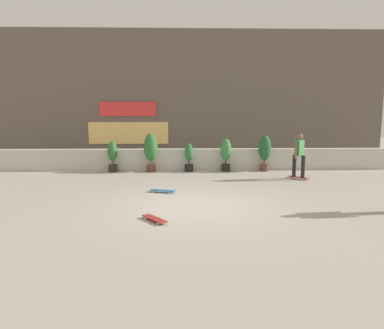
{
  "coord_description": "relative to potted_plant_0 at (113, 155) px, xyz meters",
  "views": [
    {
      "loc": [
        -0.34,
        -9.49,
        2.56
      ],
      "look_at": [
        0.0,
        1.5,
        0.9
      ],
      "focal_mm": 34.05,
      "sensor_mm": 36.0,
      "label": 1
    }
  ],
  "objects": [
    {
      "name": "planter_wall",
      "position": [
        3.17,
        0.45,
        -0.25
      ],
      "size": [
        18.0,
        0.4,
        0.9
      ],
      "primitive_type": "cube",
      "color": "beige",
      "rests_on": "ground"
    },
    {
      "name": "skateboard_near_camera",
      "position": [
        2.21,
        -6.89,
        -0.63
      ],
      "size": [
        0.65,
        0.76,
        0.08
      ],
      "color": "maroon",
      "rests_on": "ground"
    },
    {
      "name": "skater_far_left",
      "position": [
        7.19,
        -1.85,
        0.24
      ],
      "size": [
        0.69,
        0.73,
        1.7
      ],
      "color": "maroon",
      "rests_on": "ground"
    },
    {
      "name": "ground_plane",
      "position": [
        3.17,
        -5.55,
        -0.7
      ],
      "size": [
        48.0,
        48.0,
        0.0
      ],
      "primitive_type": "plane",
      "color": "#A8A093"
    },
    {
      "name": "skateboard_aside",
      "position": [
        2.26,
        -3.93,
        -0.63
      ],
      "size": [
        0.82,
        0.42,
        0.08
      ],
      "color": "#266699",
      "rests_on": "ground"
    },
    {
      "name": "potted_plant_1",
      "position": [
        1.57,
        0.0,
        0.24
      ],
      "size": [
        0.56,
        0.56,
        1.59
      ],
      "color": "brown",
      "rests_on": "ground"
    },
    {
      "name": "building_backdrop",
      "position": [
        3.16,
        4.45,
        2.55
      ],
      "size": [
        20.0,
        2.08,
        6.5
      ],
      "color": "#60564C",
      "rests_on": "ground"
    },
    {
      "name": "potted_plant_2",
      "position": [
        3.16,
        0.0,
        -0.08
      ],
      "size": [
        0.36,
        0.36,
        1.18
      ],
      "color": "black",
      "rests_on": "ground"
    },
    {
      "name": "potted_plant_0",
      "position": [
        0.0,
        0.0,
        0.0
      ],
      "size": [
        0.4,
        0.4,
        1.27
      ],
      "color": "#2D2823",
      "rests_on": "ground"
    },
    {
      "name": "potted_plant_3",
      "position": [
        4.71,
        0.0,
        0.08
      ],
      "size": [
        0.45,
        0.45,
        1.36
      ],
      "color": "black",
      "rests_on": "ground"
    },
    {
      "name": "potted_plant_4",
      "position": [
        6.34,
        0.0,
        0.18
      ],
      "size": [
        0.51,
        0.51,
        1.5
      ],
      "color": "brown",
      "rests_on": "ground"
    }
  ]
}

